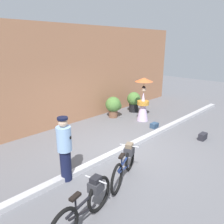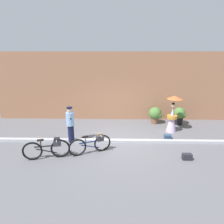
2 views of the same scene
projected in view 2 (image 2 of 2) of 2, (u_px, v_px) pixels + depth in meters
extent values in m
plane|color=slate|center=(118.00, 142.00, 8.43)|extent=(30.00, 30.00, 0.00)
cube|color=#9E6B4C|center=(118.00, 86.00, 11.01)|extent=(14.00, 0.40, 3.84)
cube|color=#B2B2B7|center=(118.00, 141.00, 8.41)|extent=(14.00, 0.20, 0.12)
torus|color=black|center=(102.00, 143.00, 7.57)|extent=(0.65, 0.33, 0.68)
torus|color=black|center=(77.00, 148.00, 7.21)|extent=(0.65, 0.33, 0.68)
cube|color=navy|center=(90.00, 142.00, 7.35)|extent=(0.78, 0.37, 0.04)
cube|color=navy|center=(90.00, 146.00, 7.40)|extent=(0.68, 0.32, 0.26)
cylinder|color=navy|center=(85.00, 140.00, 7.25)|extent=(0.03, 0.03, 0.28)
cube|color=black|center=(85.00, 137.00, 7.21)|extent=(0.24, 0.17, 0.05)
cylinder|color=silver|center=(100.00, 135.00, 7.43)|extent=(0.22, 0.45, 0.03)
cube|color=#333338|center=(100.00, 138.00, 7.47)|extent=(0.33, 0.31, 0.20)
cube|color=#72604C|center=(100.00, 135.00, 7.43)|extent=(0.25, 0.23, 0.14)
torus|color=black|center=(60.00, 148.00, 7.11)|extent=(0.71, 0.23, 0.71)
torus|color=black|center=(32.00, 151.00, 6.92)|extent=(0.71, 0.23, 0.71)
cube|color=black|center=(46.00, 146.00, 6.97)|extent=(0.81, 0.22, 0.04)
cube|color=black|center=(47.00, 151.00, 7.03)|extent=(0.71, 0.19, 0.26)
cylinder|color=black|center=(41.00, 144.00, 6.91)|extent=(0.03, 0.03, 0.29)
cube|color=black|center=(40.00, 140.00, 6.87)|extent=(0.23, 0.14, 0.05)
cylinder|color=silver|center=(57.00, 139.00, 6.98)|extent=(0.14, 0.47, 0.03)
cube|color=#333338|center=(57.00, 143.00, 7.02)|extent=(0.30, 0.27, 0.20)
cube|color=black|center=(57.00, 140.00, 6.99)|extent=(0.23, 0.20, 0.14)
cylinder|color=#141938|center=(71.00, 134.00, 8.34)|extent=(0.26, 0.26, 0.78)
cylinder|color=#8CB2E0|center=(70.00, 119.00, 8.14)|extent=(0.34, 0.34, 0.58)
sphere|color=#D8B293|center=(70.00, 110.00, 8.03)|extent=(0.21, 0.21, 0.21)
cylinder|color=black|center=(69.00, 108.00, 8.00)|extent=(0.24, 0.24, 0.05)
cube|color=black|center=(70.00, 118.00, 8.12)|extent=(0.19, 0.36, 0.06)
cone|color=silver|center=(172.00, 120.00, 9.40)|extent=(0.48, 0.48, 1.24)
cylinder|color=#C1842D|center=(172.00, 117.00, 9.36)|extent=(0.49, 0.49, 0.16)
sphere|color=beige|center=(173.00, 106.00, 9.19)|extent=(0.20, 0.20, 0.20)
sphere|color=black|center=(173.00, 104.00, 9.17)|extent=(0.15, 0.15, 0.15)
cylinder|color=olive|center=(174.00, 103.00, 9.19)|extent=(0.02, 0.02, 0.55)
cone|color=orange|center=(175.00, 97.00, 9.11)|extent=(0.73, 0.73, 0.16)
cylinder|color=black|center=(178.00, 121.00, 10.53)|extent=(0.43, 0.43, 0.38)
sphere|color=#4C7A38|center=(179.00, 113.00, 10.40)|extent=(0.64, 0.64, 0.64)
sphere|color=#4C7A38|center=(183.00, 115.00, 10.33)|extent=(0.35, 0.35, 0.35)
cylinder|color=brown|center=(155.00, 121.00, 10.67)|extent=(0.39, 0.39, 0.31)
sphere|color=#4C7A38|center=(155.00, 113.00, 10.55)|extent=(0.67, 0.67, 0.67)
sphere|color=#4C7A38|center=(158.00, 115.00, 10.47)|extent=(0.37, 0.37, 0.37)
cube|color=#26262D|center=(187.00, 157.00, 7.01)|extent=(0.34, 0.19, 0.23)
cube|color=black|center=(188.00, 156.00, 6.94)|extent=(0.28, 0.07, 0.08)
cube|color=navy|center=(168.00, 137.00, 8.74)|extent=(0.30, 0.22, 0.19)
cube|color=#243951|center=(168.00, 136.00, 8.67)|extent=(0.26, 0.08, 0.07)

